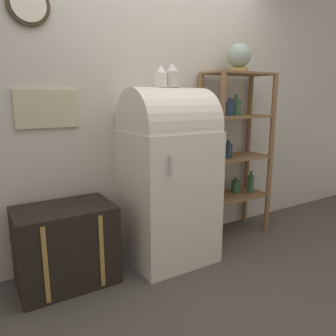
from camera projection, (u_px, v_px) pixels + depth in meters
ground_plane at (183, 267)px, 2.71m from camera, size 12.00×12.00×0.00m
wall_back at (147, 100)px, 2.90m from camera, size 7.00×0.09×2.70m
refrigerator at (168, 173)px, 2.74m from camera, size 0.69×0.67×1.46m
suitcase_trunk at (66, 245)px, 2.44m from camera, size 0.70×0.47×0.60m
shelf_unit at (236, 146)px, 3.25m from camera, size 0.70×0.37×1.61m
globe at (239, 57)px, 3.06m from camera, size 0.22×0.22×0.26m
vase_left at (161, 77)px, 2.55m from camera, size 0.10×0.10×0.17m
vase_center at (172, 76)px, 2.61m from camera, size 0.12×0.12×0.19m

